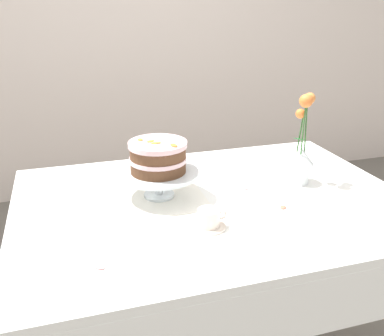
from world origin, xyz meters
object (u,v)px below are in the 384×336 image
at_px(dining_table, 214,223).
at_px(flower_vase, 301,153).
at_px(teacup, 209,220).
at_px(cake_stand, 159,176).
at_px(layer_cake, 158,157).

distance_m(dining_table, flower_vase, 0.43).
height_order(dining_table, teacup, teacup).
bearing_deg(flower_vase, dining_table, -170.51).
distance_m(dining_table, teacup, 0.23).
bearing_deg(teacup, cake_stand, 110.19).
bearing_deg(dining_table, layer_cake, 152.82).
xyz_separation_m(cake_stand, layer_cake, (-0.00, -0.00, 0.07)).
relative_size(dining_table, layer_cake, 6.76).
relative_size(layer_cake, flower_vase, 0.58).
relative_size(cake_stand, teacup, 2.49).
xyz_separation_m(cake_stand, teacup, (0.10, -0.27, -0.06)).
height_order(dining_table, layer_cake, layer_cake).
distance_m(dining_table, layer_cake, 0.32).
bearing_deg(layer_cake, cake_stand, 89.67).
xyz_separation_m(layer_cake, teacup, (0.10, -0.27, -0.13)).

